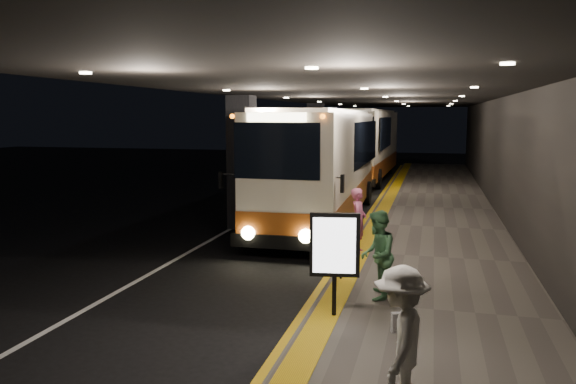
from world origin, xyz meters
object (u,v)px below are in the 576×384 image
at_px(coach_second, 365,147).
at_px(passenger_waiting_white, 401,339).
at_px(passenger_waiting_green, 377,255).
at_px(info_sign, 335,247).
at_px(coach_main, 323,170).
at_px(stanchion_post, 341,256).
at_px(passenger_boarding, 358,220).
at_px(bag_polka, 400,322).

bearing_deg(coach_second, passenger_waiting_white, -81.06).
bearing_deg(passenger_waiting_green, coach_second, -173.59).
height_order(passenger_waiting_green, info_sign, info_sign).
relative_size(coach_main, passenger_waiting_white, 6.84).
height_order(passenger_waiting_green, stanchion_post, passenger_waiting_green).
bearing_deg(coach_main, passenger_boarding, -70.35).
height_order(passenger_waiting_white, bag_polka, passenger_waiting_white).
xyz_separation_m(coach_main, passenger_waiting_green, (2.78, -8.62, -0.81)).
xyz_separation_m(passenger_waiting_green, bag_polka, (0.55, -1.69, -0.71)).
bearing_deg(info_sign, bag_polka, -31.19).
bearing_deg(passenger_boarding, coach_main, 21.37).
xyz_separation_m(bag_polka, stanchion_post, (-1.44, 2.80, 0.35)).
height_order(coach_second, passenger_waiting_green, coach_second).
distance_m(bag_polka, info_sign, 1.70).
xyz_separation_m(coach_main, passenger_boarding, (1.93, -4.97, -0.83)).
height_order(passenger_boarding, stanchion_post, passenger_boarding).
height_order(passenger_boarding, passenger_waiting_green, passenger_waiting_green).
relative_size(passenger_waiting_white, stanchion_post, 1.74).
distance_m(passenger_waiting_white, info_sign, 3.32).
bearing_deg(coach_main, coach_second, 88.82).
relative_size(bag_polka, info_sign, 0.18).
relative_size(coach_main, info_sign, 6.55).
height_order(coach_main, stanchion_post, coach_main).
bearing_deg(passenger_waiting_white, coach_second, -169.82).
bearing_deg(coach_second, bag_polka, -80.58).
bearing_deg(passenger_waiting_green, coach_main, -163.18).
xyz_separation_m(info_sign, stanchion_post, (-0.25, 2.31, -0.75)).
xyz_separation_m(bag_polka, info_sign, (-1.19, 0.49, 1.11)).
height_order(passenger_waiting_green, passenger_waiting_white, passenger_waiting_white).
bearing_deg(coach_second, coach_main, -88.39).
xyz_separation_m(passenger_waiting_green, stanchion_post, (-0.89, 1.11, -0.36)).
bearing_deg(info_sign, coach_second, 86.65).
bearing_deg(passenger_waiting_green, bag_polka, 16.98).
relative_size(passenger_waiting_white, bag_polka, 5.42).
relative_size(info_sign, stanchion_post, 1.82).
xyz_separation_m(passenger_waiting_green, info_sign, (-0.64, -1.20, 0.40)).
relative_size(passenger_boarding, info_sign, 0.91).
height_order(coach_main, passenger_waiting_white, coach_main).
distance_m(coach_second, passenger_waiting_white, 26.47).
height_order(passenger_waiting_green, bag_polka, passenger_waiting_green).
distance_m(passenger_boarding, stanchion_post, 2.56).
bearing_deg(passenger_waiting_white, bag_polka, -174.35).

